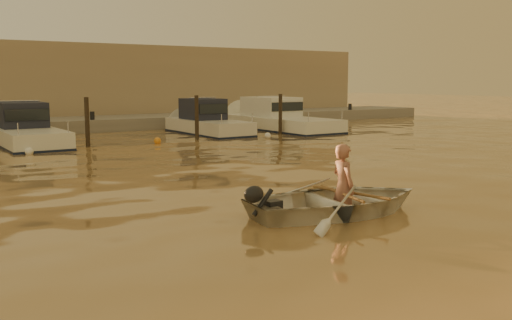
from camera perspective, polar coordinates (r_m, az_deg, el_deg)
ground_plane at (r=12.04m, az=4.74°, el=-4.88°), size 160.00×160.00×0.00m
dinghy at (r=11.61m, az=8.28°, el=-4.03°), size 4.18×3.27×0.79m
person at (r=11.61m, az=8.72°, el=-2.62°), size 0.50×0.68×1.72m
outboard_motor at (r=10.88m, az=1.63°, el=-4.75°), size 0.95×0.53×0.70m
oar_port at (r=11.72m, az=9.32°, el=-3.22°), size 0.18×2.10×0.13m
oar_starboard at (r=11.61m, az=8.50°, el=-3.31°), size 0.73×2.01×0.13m
moored_boat_2 at (r=25.78m, az=-22.12°, el=2.84°), size 2.25×7.54×1.75m
moored_boat_4 at (r=28.85m, az=-4.78°, el=3.88°), size 2.10×6.51×1.75m
moored_boat_5 at (r=31.23m, az=2.34°, el=4.21°), size 2.68×8.84×1.75m
piling_2 at (r=24.12m, az=-16.52°, el=3.43°), size 0.18×0.18×2.20m
piling_3 at (r=26.04m, az=-5.95°, el=4.03°), size 0.18×0.18×2.20m
piling_4 at (r=28.53m, az=2.45°, el=4.41°), size 0.18×0.18×2.20m
fender_c at (r=22.32m, az=-21.73°, el=0.79°), size 0.30×0.30×0.30m
fender_d at (r=24.77m, az=-9.82°, el=1.90°), size 0.30×0.30×0.30m
fender_e at (r=26.70m, az=1.18°, el=2.45°), size 0.30×0.30×0.30m
quay at (r=31.64m, az=-20.30°, el=2.91°), size 52.00×4.00×1.00m
waterfront_building at (r=36.91m, az=-22.50°, el=6.96°), size 46.00×7.00×4.80m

